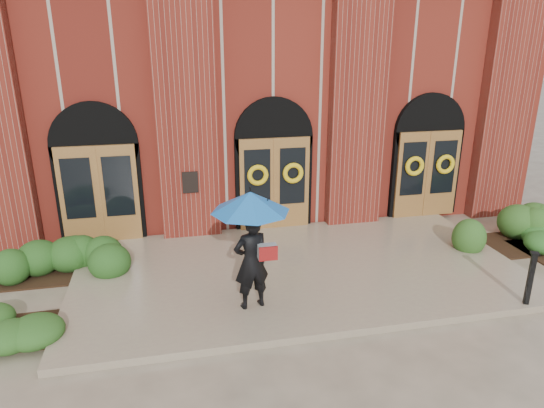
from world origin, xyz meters
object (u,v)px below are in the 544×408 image
object	(u,v)px
man_with_umbrella	(251,228)
hedge_wall_right	(511,230)
hedge_wall_left	(65,258)
metal_post	(531,277)

from	to	relation	value
man_with_umbrella	hedge_wall_right	xyz separation A→B (m)	(7.11, 1.79, -1.36)
hedge_wall_left	hedge_wall_right	xyz separation A→B (m)	(10.97, -0.79, 0.06)
hedge_wall_left	man_with_umbrella	bearing A→B (deg)	-33.71
hedge_wall_left	hedge_wall_right	world-z (taller)	hedge_wall_right
metal_post	man_with_umbrella	bearing A→B (deg)	168.67
hedge_wall_right	metal_post	bearing A→B (deg)	-122.40
man_with_umbrella	hedge_wall_right	bearing A→B (deg)	-178.04
metal_post	hedge_wall_left	world-z (taller)	metal_post
hedge_wall_right	man_with_umbrella	bearing A→B (deg)	-165.87
man_with_umbrella	metal_post	xyz separation A→B (m)	(5.30, -1.06, -1.06)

